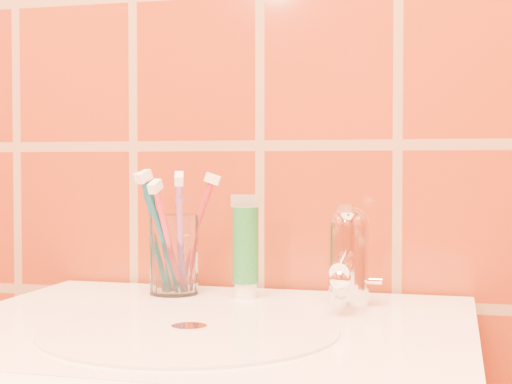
# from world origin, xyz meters

# --- Properties ---
(glass_tumbler) EXTENTS (0.08, 0.08, 0.10)m
(glass_tumbler) POSITION_xyz_m (-0.09, 1.12, 0.90)
(glass_tumbler) COLOR white
(glass_tumbler) RESTS_ON pedestal_sink
(toothpaste_tube) EXTENTS (0.04, 0.03, 0.13)m
(toothpaste_tube) POSITION_xyz_m (0.00, 1.11, 0.91)
(toothpaste_tube) COLOR white
(toothpaste_tube) RESTS_ON pedestal_sink
(faucet) EXTENTS (0.05, 0.11, 0.12)m
(faucet) POSITION_xyz_m (0.14, 1.09, 0.91)
(faucet) COLOR white
(faucet) RESTS_ON pedestal_sink
(toothbrush_0) EXTENTS (0.09, 0.08, 0.17)m
(toothbrush_0) POSITION_xyz_m (-0.12, 1.11, 0.93)
(toothbrush_0) COLOR #0B5362
(toothbrush_0) RESTS_ON glass_tumbler
(toothbrush_1) EXTENTS (0.10, 0.14, 0.18)m
(toothbrush_1) POSITION_xyz_m (-0.10, 1.09, 0.93)
(toothbrush_1) COLOR #0C5068
(toothbrush_1) RESTS_ON glass_tumbler
(toothbrush_2) EXTENTS (0.09, 0.08, 0.16)m
(toothbrush_2) POSITION_xyz_m (-0.07, 1.13, 0.93)
(toothbrush_2) COLOR #A6232E
(toothbrush_2) RESTS_ON glass_tumbler
(toothbrush_3) EXTENTS (0.08, 0.15, 0.18)m
(toothbrush_3) POSITION_xyz_m (-0.08, 1.09, 0.93)
(toothbrush_3) COLOR #8C4BA1
(toothbrush_3) RESTS_ON glass_tumbler
(toothbrush_4) EXTENTS (0.06, 0.14, 0.17)m
(toothbrush_4) POSITION_xyz_m (-0.09, 1.09, 0.92)
(toothbrush_4) COLOR red
(toothbrush_4) RESTS_ON glass_tumbler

